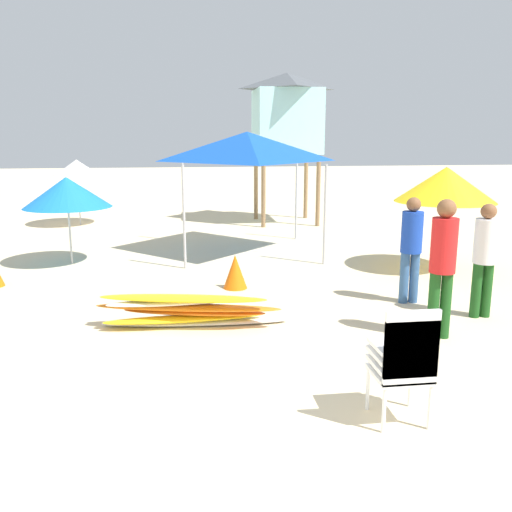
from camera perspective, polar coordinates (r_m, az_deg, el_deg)
The scene contains 12 objects.
ground at distance 5.48m, azimuth -8.61°, elevation -15.31°, with size 80.00×80.00×0.00m, color beige.
stacked_plastic_chairs at distance 5.03m, azimuth 15.22°, elevation -10.02°, with size 0.48×0.48×1.11m.
surfboard_pile at distance 7.46m, azimuth -7.11°, elevation -5.61°, with size 2.64×0.86×0.48m.
lifeguard_near_left at distance 7.19m, azimuth 18.86°, elevation -0.31°, with size 0.32×0.32×1.78m.
lifeguard_near_center at distance 8.28m, azimuth 22.70°, elevation 0.28°, with size 0.32×0.32×1.63m.
lifeguard_near_right at distance 8.64m, azimuth 15.85°, elevation 1.29°, with size 0.32×0.32×1.63m.
popup_canopy at distance 11.93m, azimuth -0.93°, elevation 11.30°, with size 2.81×2.81×2.61m.
lifeguard_tower at distance 16.16m, azimuth 3.21°, elevation 14.55°, with size 1.98×1.98×4.25m.
beach_umbrella_left at distance 11.42m, azimuth -19.06°, elevation 6.30°, with size 1.71×1.71×1.75m.
beach_umbrella_mid at distance 16.49m, azimuth -18.12°, elevation 8.31°, with size 1.95×1.95×1.86m.
beach_umbrella_far at distance 10.89m, azimuth 19.13°, elevation 7.05°, with size 1.86×1.86×1.97m.
traffic_cone_near at distance 9.24m, azimuth -2.18°, elevation -1.63°, with size 0.41×0.41×0.58m, color orange.
Camera 1 is at (0.15, -4.85, 2.54)m, focal length 38.46 mm.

